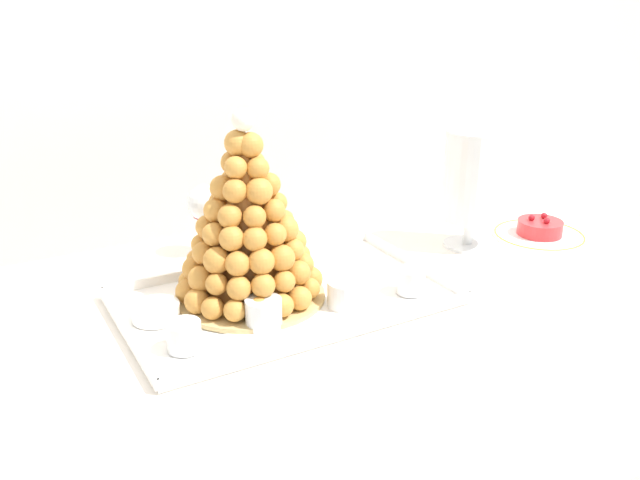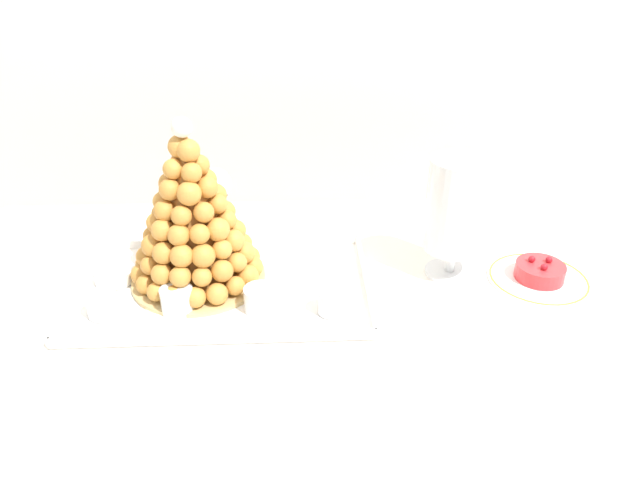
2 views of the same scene
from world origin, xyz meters
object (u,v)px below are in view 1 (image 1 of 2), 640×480
(dessert_cup_left, at_px, (184,337))
(dessert_cup_centre, at_px, (345,295))
(serving_tray, at_px, (285,299))
(creme_brulee_ramekin, at_px, (156,311))
(dessert_cup_mid_left, at_px, (264,314))
(wine_glass, at_px, (206,206))
(dessert_cup_mid_right, at_px, (411,282))
(macaron_goblet, at_px, (473,178))
(fruit_tart_plate, at_px, (539,231))
(croquembouche, at_px, (248,228))

(dessert_cup_left, distance_m, dessert_cup_centre, 0.29)
(serving_tray, distance_m, creme_brulee_ramekin, 0.23)
(dessert_cup_mid_left, distance_m, wine_glass, 0.36)
(dessert_cup_mid_left, distance_m, dessert_cup_mid_right, 0.29)
(dessert_cup_mid_left, xyz_separation_m, macaron_goblet, (0.54, 0.12, 0.12))
(dessert_cup_centre, relative_size, fruit_tart_plate, 0.30)
(dessert_cup_centre, bearing_deg, fruit_tart_plate, 8.85)
(dessert_cup_centre, height_order, creme_brulee_ramekin, dessert_cup_centre)
(dessert_cup_centre, xyz_separation_m, dessert_cup_mid_right, (0.13, -0.01, -0.00))
(dessert_cup_left, bearing_deg, macaron_goblet, 10.78)
(croquembouche, height_order, dessert_cup_left, croquembouche)
(dessert_cup_centre, bearing_deg, croquembouche, 139.35)
(dessert_cup_mid_left, distance_m, creme_brulee_ramekin, 0.19)
(creme_brulee_ramekin, relative_size, wine_glass, 0.53)
(croquembouche, distance_m, dessert_cup_mid_right, 0.31)
(dessert_cup_mid_left, height_order, wine_glass, wine_glass)
(serving_tray, height_order, macaron_goblet, macaron_goblet)
(creme_brulee_ramekin, bearing_deg, wine_glass, 52.59)
(croquembouche, relative_size, creme_brulee_ramekin, 4.22)
(serving_tray, xyz_separation_m, croquembouche, (-0.05, 0.03, 0.14))
(serving_tray, bearing_deg, dessert_cup_mid_right, -24.04)
(croquembouche, height_order, wine_glass, croquembouche)
(fruit_tart_plate, relative_size, wine_glass, 1.34)
(dessert_cup_mid_left, bearing_deg, dessert_cup_mid_right, -3.14)
(dessert_cup_mid_left, height_order, dessert_cup_centre, dessert_cup_mid_left)
(croquembouche, bearing_deg, creme_brulee_ramekin, 178.46)
(dessert_cup_mid_left, bearing_deg, dessert_cup_centre, -0.80)
(croquembouche, relative_size, dessert_cup_centre, 5.54)
(creme_brulee_ramekin, relative_size, fruit_tart_plate, 0.40)
(dessert_cup_left, bearing_deg, fruit_tart_plate, 6.13)
(serving_tray, xyz_separation_m, macaron_goblet, (0.46, 0.05, 0.15))
(dessert_cup_mid_left, xyz_separation_m, dessert_cup_mid_right, (0.29, -0.02, -0.00))
(serving_tray, xyz_separation_m, wine_glass, (-0.04, 0.28, 0.10))
(macaron_goblet, bearing_deg, dessert_cup_centre, -162.12)
(wine_glass, bearing_deg, serving_tray, -81.77)
(dessert_cup_left, relative_size, fruit_tart_plate, 0.26)
(dessert_cup_mid_right, relative_size, creme_brulee_ramekin, 0.63)
(croquembouche, relative_size, wine_glass, 2.25)
(creme_brulee_ramekin, height_order, fruit_tart_plate, fruit_tart_plate)
(creme_brulee_ramekin, height_order, wine_glass, wine_glass)
(croquembouche, bearing_deg, serving_tray, -30.71)
(dessert_cup_mid_left, xyz_separation_m, dessert_cup_centre, (0.15, -0.00, -0.00))
(fruit_tart_plate, distance_m, wine_glass, 0.74)
(creme_brulee_ramekin, bearing_deg, serving_tray, -9.20)
(dessert_cup_mid_left, distance_m, fruit_tart_plate, 0.72)
(croquembouche, relative_size, dessert_cup_mid_right, 6.67)
(croquembouche, distance_m, dessert_cup_centre, 0.20)
(dessert_cup_mid_left, bearing_deg, creme_brulee_ramekin, 142.20)
(dessert_cup_mid_right, bearing_deg, dessert_cup_mid_left, 176.86)
(dessert_cup_mid_right, bearing_deg, croquembouche, 154.54)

